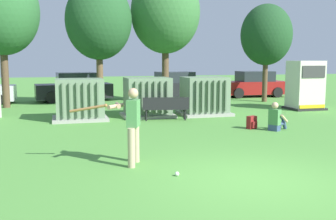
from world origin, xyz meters
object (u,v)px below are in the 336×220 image
Objects in this scene: batter at (131,122)px; parked_car_right_of_center at (173,86)px; parked_car_left_of_center at (74,88)px; parked_car_rightmost at (253,85)px; park_bench at (166,107)px; generator_enclosure at (305,85)px; sports_ball at (177,174)px; transformer_mid_east at (205,96)px; seated_spectator at (276,119)px; transformer_mid_west at (147,98)px; transformer_west at (80,100)px; backpack at (252,123)px.

batter is 0.40× the size of parked_car_right_of_center.
parked_car_left_of_center and parked_car_rightmost have the same top height.
park_bench is at bearing -69.64° from parked_car_left_of_center.
sports_ball is (-9.00, -8.76, -1.09)m from generator_enclosure.
transformer_mid_east is 9.10m from sports_ball.
seated_spectator is (5.46, 2.99, -0.60)m from batter.
transformer_mid_west is at bearing 74.58° from batter.
sports_ball is at bearing -79.68° from transformer_west.
park_bench is 6.55m from batter.
sports_ball is 18.04m from parked_car_rightmost.
transformer_west is at bearing 146.60° from seated_spectator.
transformer_west is 13.17m from parked_car_rightmost.
transformer_mid_east is at bearing -54.92° from parked_car_left_of_center.
backpack is at bearing 143.05° from seated_spectator.
batter is 19.33× the size of sports_ball.
transformer_mid_west and parked_car_rightmost have the same top height.
transformer_mid_east is 2.30m from park_bench.
parked_car_rightmost reaches higher than sports_ball.
batter reaches higher than transformer_west.
backpack is at bearing -47.54° from park_bench.
generator_enclosure is 12.44m from parked_car_left_of_center.
seated_spectator is at bearing -45.57° from park_bench.
seated_spectator is at bearing -76.61° from transformer_mid_east.
parked_car_right_of_center is (2.68, 8.18, 0.22)m from park_bench.
generator_enclosure reaches higher than batter.
transformer_mid_west is 0.49× the size of parked_car_rightmost.
seated_spectator is at bearing 41.12° from sports_ball.
parked_car_right_of_center and parked_car_rightmost have the same top height.
generator_enclosure reaches higher than seated_spectator.
sports_ball is (1.50, -8.22, -0.74)m from transformer_west.
batter is 17.51m from parked_car_rightmost.
transformer_mid_east is 7.13m from parked_car_right_of_center.
batter reaches higher than parked_car_right_of_center.
backpack is at bearing -91.67° from parked_car_right_of_center.
batter is 3.95× the size of backpack.
parked_car_rightmost is (5.27, -0.16, 0.00)m from parked_car_right_of_center.
park_bench is 3.52m from backpack.
parked_car_left_of_center reaches higher than park_bench.
parked_car_right_of_center is at bearing 124.87° from generator_enclosure.
transformer_west reaches higher than park_bench.
transformer_mid_east is at bearing -3.45° from transformer_mid_west.
generator_enclosure is 0.54× the size of parked_car_rightmost.
batter is 1.81× the size of seated_spectator.
transformer_mid_west is 5.53m from seated_spectator.
batter is at bearing -141.95° from generator_enclosure.
generator_enclosure is at bearing 2.53° from transformer_mid_west.
parked_car_rightmost is (4.94, 11.09, 0.38)m from seated_spectator.
transformer_mid_east is 8.43m from batter.
transformer_west is at bearing -179.49° from transformer_mid_east.
transformer_west and transformer_mid_west have the same top height.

